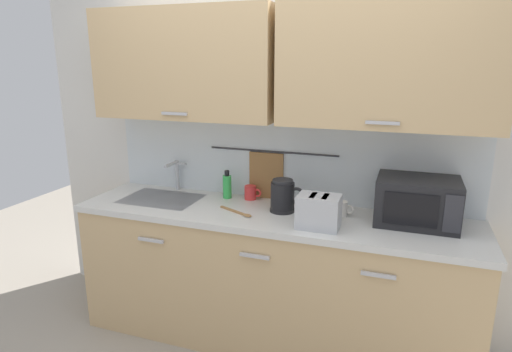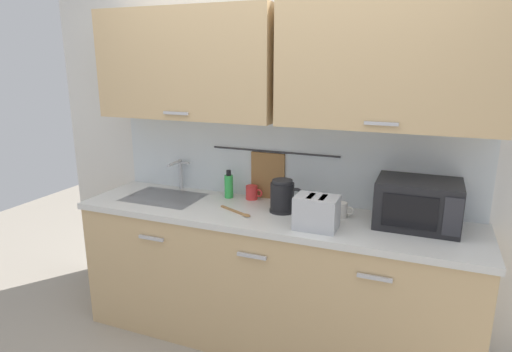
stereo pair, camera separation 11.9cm
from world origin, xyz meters
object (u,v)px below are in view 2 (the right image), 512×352
microwave (418,203)px  electric_kettle (283,196)px  dish_soap_bottle (229,186)px  mug_near_sink (252,192)px  wooden_spoon (239,212)px  toaster (316,212)px  mug_by_kettle (341,210)px

microwave → electric_kettle: (-0.79, -0.06, -0.03)m
electric_kettle → dish_soap_bottle: 0.46m
mug_near_sink → wooden_spoon: bearing=-83.5°
microwave → toaster: microwave is taller
mug_by_kettle → wooden_spoon: mug_by_kettle is taller
dish_soap_bottle → electric_kettle: bearing=-17.5°
electric_kettle → mug_near_sink: bearing=149.2°
wooden_spoon → mug_near_sink: bearing=96.5°
mug_by_kettle → wooden_spoon: (-0.61, -0.17, -0.04)m
dish_soap_bottle → mug_near_sink: size_ratio=1.63×
dish_soap_bottle → wooden_spoon: (0.20, -0.27, -0.08)m
electric_kettle → dish_soap_bottle: (-0.44, 0.14, -0.01)m
electric_kettle → dish_soap_bottle: electric_kettle is taller
electric_kettle → mug_near_sink: size_ratio=1.89×
mug_near_sink → wooden_spoon: 0.30m
mug_near_sink → toaster: toaster is taller
electric_kettle → mug_near_sink: 0.33m
electric_kettle → wooden_spoon: (-0.24, -0.13, -0.10)m
microwave → electric_kettle: size_ratio=2.03×
dish_soap_bottle → mug_near_sink: dish_soap_bottle is taller
electric_kettle → mug_near_sink: (-0.28, 0.17, -0.05)m
dish_soap_bottle → toaster: dish_soap_bottle is taller
dish_soap_bottle → toaster: size_ratio=0.77×
dish_soap_bottle → wooden_spoon: bearing=-54.1°
microwave → toaster: bearing=-153.9°
mug_near_sink → toaster: bearing=-33.7°
electric_kettle → toaster: 0.33m
microwave → dish_soap_bottle: size_ratio=2.35×
toaster → electric_kettle: bearing=143.5°
toaster → dish_soap_bottle: bearing=154.6°
mug_near_sink → wooden_spoon: mug_near_sink is taller
mug_near_sink → mug_by_kettle: bearing=-11.8°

